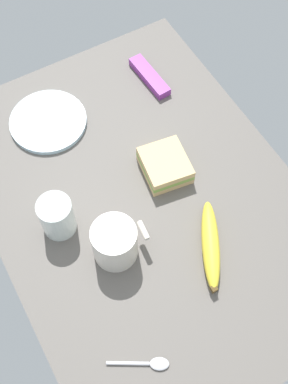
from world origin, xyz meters
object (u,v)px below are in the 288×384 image
Objects in this scene: plate_of_food at (48,121)px; sandwich_main at (165,165)px; spoon at (148,364)px; coffee_mug_black at (115,242)px; banana at (211,245)px; snack_bar at (150,77)px; glass_of_milk at (57,218)px.

sandwich_main is at bearing 34.60° from plate_of_food.
plate_of_food is 59.13cm from spoon.
plate_of_food is 1.68× the size of spoon.
coffee_mug_black is 0.61× the size of banana.
coffee_mug_black is 0.82× the size of snack_bar.
banana is (8.80, 17.05, -3.08)cm from coffee_mug_black.
banana reaches higher than plate_of_food.
snack_bar is at bearing 141.61° from coffee_mug_black.
banana is (19.64, 24.52, -2.27)cm from glass_of_milk.
plate_of_food is 27.32cm from glass_of_milk.
glass_of_milk reaches higher than snack_bar.
sandwich_main reaches higher than banana.
plate_of_food is at bearing 177.78° from coffee_mug_black.
banana is (20.46, -1.46, -0.43)cm from sandwich_main.
glass_of_milk is (25.60, -8.88, 3.44)cm from plate_of_food.
spoon is (13.51, -22.30, -1.39)cm from banana.
snack_bar is at bearing 157.43° from sandwich_main.
spoon is at bearing -6.48° from plate_of_food.
snack_bar is (-24.62, 10.23, -1.20)cm from sandwich_main.
banana is at bearing -4.09° from sandwich_main.
sandwich_main is 0.86× the size of snack_bar.
banana is at bearing -17.70° from snack_bar.
glass_of_milk is 44.36cm from snack_bar.
coffee_mug_black is (36.45, -1.41, 4.26)cm from plate_of_food.
plate_of_food is 27.33cm from snack_bar.
snack_bar is (-58.58, 34.00, 0.62)cm from spoon.
plate_of_food is at bearing -93.50° from snack_bar.
glass_of_milk is 0.67× the size of snack_bar.
glass_of_milk reaches higher than sandwich_main.
banana reaches higher than snack_bar.
coffee_mug_black is at bearing -57.79° from sandwich_main.
spoon is at bearing -13.26° from coffee_mug_black.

